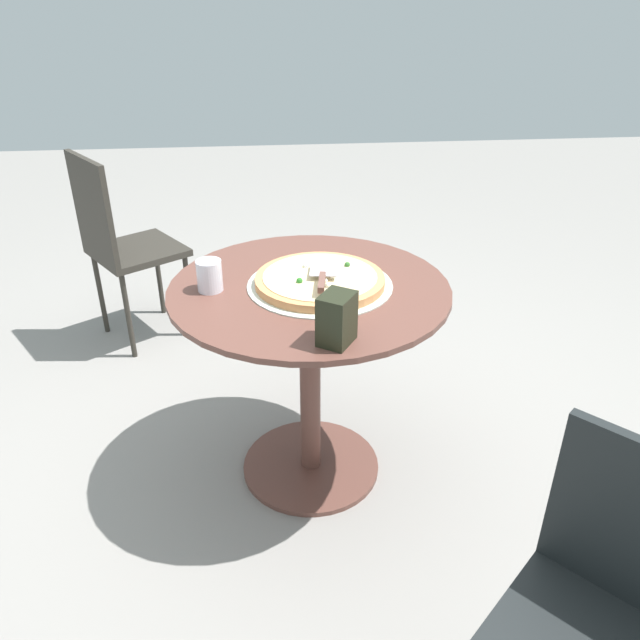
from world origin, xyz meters
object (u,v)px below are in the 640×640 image
object	(u,v)px
pizza_server	(323,276)
drinking_cup	(210,275)
pizza_on_tray	(320,281)
patio_chair_far	(120,239)
patio_table	(310,344)
napkin_dispenser	(337,319)
patio_chair_near	(619,633)

from	to	relation	value
pizza_server	drinking_cup	xyz separation A→B (m)	(0.33, -0.05, -0.01)
pizza_on_tray	patio_chair_far	xyz separation A→B (m)	(0.80, -0.99, -0.22)
drinking_cup	patio_chair_far	size ratio (longest dim) A/B	0.10
patio_table	pizza_on_tray	distance (m)	0.22
pizza_server	drinking_cup	distance (m)	0.33
pizza_on_tray	patio_table	bearing A→B (deg)	-4.99
drinking_cup	patio_chair_far	bearing A→B (deg)	-64.36
drinking_cup	napkin_dispenser	size ratio (longest dim) A/B	0.70
pizza_on_tray	patio_chair_near	size ratio (longest dim) A/B	0.54
pizza_on_tray	drinking_cup	bearing A→B (deg)	-0.74
patio_table	patio_chair_far	distance (m)	1.25
drinking_cup	napkin_dispenser	bearing A→B (deg)	134.63
drinking_cup	patio_chair_near	xyz separation A→B (m)	(-0.76, 1.02, -0.27)
napkin_dispenser	patio_table	bearing A→B (deg)	39.87
pizza_on_tray	patio_chair_far	world-z (taller)	patio_chair_far
drinking_cup	patio_chair_near	world-z (taller)	patio_chair_near
napkin_dispenser	patio_chair_near	bearing A→B (deg)	-114.98
pizza_server	patio_chair_far	bearing A→B (deg)	-52.29
drinking_cup	patio_chair_near	distance (m)	1.30
drinking_cup	pizza_server	bearing A→B (deg)	171.46
drinking_cup	napkin_dispenser	world-z (taller)	napkin_dispenser
patio_table	pizza_server	world-z (taller)	pizza_server
pizza_on_tray	drinking_cup	size ratio (longest dim) A/B	4.70
patio_chair_near	drinking_cup	bearing A→B (deg)	-53.31
pizza_server	napkin_dispenser	world-z (taller)	napkin_dispenser
patio_chair_far	drinking_cup	bearing A→B (deg)	115.64
drinking_cup	napkin_dispenser	distance (m)	0.47
patio_table	patio_chair_near	size ratio (longest dim) A/B	1.04
patio_table	pizza_server	size ratio (longest dim) A/B	3.94
patio_table	patio_chair_far	bearing A→B (deg)	-52.24
patio_chair_near	patio_chair_far	world-z (taller)	patio_chair_far
patio_table	napkin_dispenser	distance (m)	0.43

